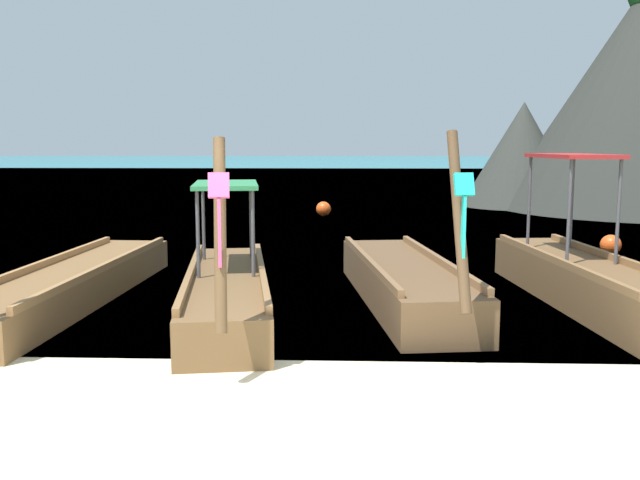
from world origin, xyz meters
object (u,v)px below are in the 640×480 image
longtail_boat_pink_ribbon (227,290)px  longtail_boat_red_ribbon (586,279)px  longtail_boat_orange_ribbon (72,284)px  mooring_buoy_near (323,209)px  mooring_buoy_far (611,245)px  longtail_boat_turquoise_ribbon (404,282)px

longtail_boat_pink_ribbon → longtail_boat_red_ribbon: longtail_boat_pink_ribbon is taller
longtail_boat_orange_ribbon → mooring_buoy_near: bearing=74.9°
mooring_buoy_far → mooring_buoy_near: bearing=129.7°
longtail_boat_pink_ribbon → mooring_buoy_near: longtail_boat_pink_ribbon is taller
longtail_boat_red_ribbon → mooring_buoy_far: size_ratio=13.43×
longtail_boat_turquoise_ribbon → longtail_boat_red_ribbon: bearing=-1.3°
mooring_buoy_near → longtail_boat_pink_ribbon: bearing=-93.9°
longtail_boat_pink_ribbon → mooring_buoy_far: (7.22, 5.40, -0.12)m
mooring_buoy_near → mooring_buoy_far: size_ratio=1.10×
longtail_boat_turquoise_ribbon → mooring_buoy_far: 6.61m
longtail_boat_turquoise_ribbon → mooring_buoy_far: (4.72, 4.62, -0.09)m
longtail_boat_orange_ribbon → longtail_boat_red_ribbon: 7.57m
longtail_boat_pink_ribbon → mooring_buoy_near: bearing=86.1°
longtail_boat_orange_ribbon → mooring_buoy_far: (9.65, 4.75, -0.05)m
longtail_boat_pink_ribbon → longtail_boat_red_ribbon: bearing=8.0°
longtail_boat_turquoise_ribbon → longtail_boat_red_ribbon: longtail_boat_turquoise_ribbon is taller
longtail_boat_orange_ribbon → longtail_boat_red_ribbon: size_ratio=1.19×
mooring_buoy_far → longtail_boat_pink_ribbon: bearing=-143.2°
longtail_boat_pink_ribbon → mooring_buoy_near: 13.05m
longtail_boat_orange_ribbon → mooring_buoy_far: 10.76m
longtail_boat_red_ribbon → mooring_buoy_near: longtail_boat_red_ribbon is taller
longtail_boat_turquoise_ribbon → longtail_boat_red_ribbon: (2.64, -0.06, 0.07)m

